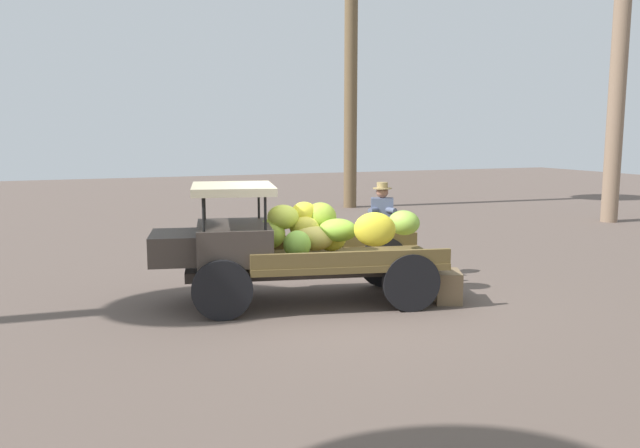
% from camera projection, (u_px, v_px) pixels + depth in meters
% --- Properties ---
extents(ground_plane, '(60.00, 60.00, 0.00)m').
position_uv_depth(ground_plane, '(334.00, 305.00, 9.98)').
color(ground_plane, brown).
extents(truck, '(4.64, 2.51, 1.88)m').
position_uv_depth(truck, '(286.00, 244.00, 10.00)').
color(truck, '#3B322C').
rests_on(truck, ground).
extents(farmer, '(0.57, 0.53, 1.77)m').
position_uv_depth(farmer, '(382.00, 224.00, 11.67)').
color(farmer, '#B1B399').
rests_on(farmer, ground).
extents(wooden_crate, '(0.61, 0.70, 0.49)m').
position_uv_depth(wooden_crate, '(447.00, 286.00, 10.13)').
color(wooden_crate, '#7B6346').
rests_on(wooden_crate, ground).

